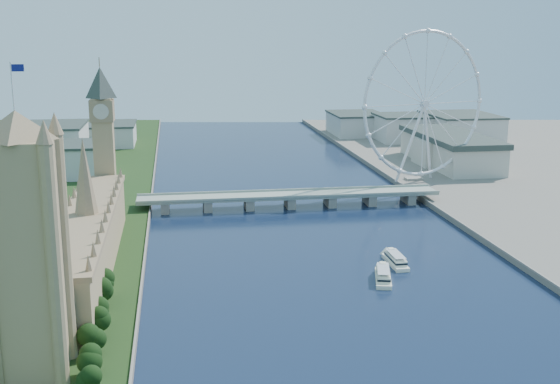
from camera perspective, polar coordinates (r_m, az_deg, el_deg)
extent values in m
cube|color=tan|center=(263.56, -19.88, -5.27)|extent=(22.00, 22.00, 86.00)
pyramid|color=#937A59|center=(252.92, -20.79, 6.24)|extent=(28.16, 28.16, 10.00)
cylinder|color=silver|center=(252.24, -20.93, 8.04)|extent=(0.50, 0.50, 16.00)
cube|color=navy|center=(251.45, -20.55, 9.43)|extent=(4.00, 0.16, 2.40)
cube|color=tan|center=(379.46, -15.28, -4.09)|extent=(24.00, 200.00, 28.00)
cone|color=#937A59|center=(370.88, -15.60, 1.25)|extent=(12.00, 12.00, 40.00)
cube|color=tan|center=(478.27, -14.06, 2.64)|extent=(13.00, 13.00, 80.00)
cube|color=#937A59|center=(473.88, -14.27, 6.45)|extent=(15.00, 15.00, 14.00)
pyramid|color=#2D3833|center=(471.78, -14.46, 9.82)|extent=(20.02, 20.02, 20.00)
cube|color=gray|center=(511.26, 0.80, -0.28)|extent=(220.00, 22.00, 2.00)
cube|color=gray|center=(505.74, -9.31, -1.15)|extent=(6.00, 20.00, 7.50)
cube|color=gray|center=(506.18, -5.92, -1.04)|extent=(6.00, 20.00, 7.50)
cube|color=gray|center=(508.39, -2.54, -0.92)|extent=(6.00, 20.00, 7.50)
cube|color=gray|center=(512.35, 0.80, -0.80)|extent=(6.00, 20.00, 7.50)
cube|color=gray|center=(518.03, 4.07, -0.68)|extent=(6.00, 20.00, 7.50)
cube|color=gray|center=(525.35, 7.26, -0.56)|extent=(6.00, 20.00, 7.50)
cube|color=gray|center=(534.27, 10.36, -0.44)|extent=(6.00, 20.00, 7.50)
torus|color=silver|center=(585.12, 11.66, 7.03)|extent=(113.60, 39.12, 118.60)
cylinder|color=silver|center=(585.12, 11.66, 7.03)|extent=(7.25, 6.61, 6.00)
cube|color=gray|center=(602.90, 10.80, 1.07)|extent=(14.00, 10.00, 2.00)
cube|color=beige|center=(635.23, -15.61, 2.52)|extent=(40.00, 60.00, 26.00)
cube|color=beige|center=(728.41, -17.94, 3.88)|extent=(60.00, 80.00, 32.00)
cube|color=beige|center=(801.60, -13.50, 4.55)|extent=(50.00, 70.00, 22.00)
cube|color=beige|center=(821.56, 10.04, 5.11)|extent=(60.00, 60.00, 28.00)
cube|color=beige|center=(824.26, 14.46, 5.00)|extent=(70.00, 90.00, 30.00)
cube|color=beige|center=(867.26, 6.25, 5.50)|extent=(60.00, 80.00, 24.00)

